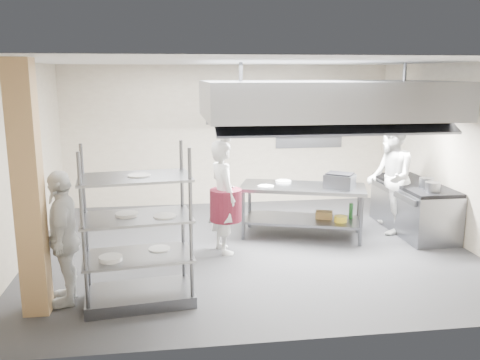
{
  "coord_description": "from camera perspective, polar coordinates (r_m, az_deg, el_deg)",
  "views": [
    {
      "loc": [
        -1.29,
        -7.87,
        2.83
      ],
      "look_at": [
        -0.14,
        0.2,
        1.11
      ],
      "focal_mm": 38.0,
      "sensor_mm": 36.0,
      "label": 1
    }
  ],
  "objects": [
    {
      "name": "floor",
      "position": [
        8.46,
        1.15,
        -7.6
      ],
      "size": [
        7.0,
        7.0,
        0.0
      ],
      "primitive_type": "plane",
      "color": "#2C2C2E",
      "rests_on": "ground"
    },
    {
      "name": "ceiling",
      "position": [
        7.98,
        1.24,
        13.16
      ],
      "size": [
        7.0,
        7.0,
        0.0
      ],
      "primitive_type": "plane",
      "rotation": [
        3.14,
        0.0,
        0.0
      ],
      "color": "silver",
      "rests_on": "wall_back"
    },
    {
      "name": "wall_back",
      "position": [
        11.03,
        -1.32,
        5.0
      ],
      "size": [
        7.0,
        0.0,
        7.0
      ],
      "primitive_type": "plane",
      "rotation": [
        1.57,
        0.0,
        0.0
      ],
      "color": "#B5A790",
      "rests_on": "ground"
    },
    {
      "name": "wall_left",
      "position": [
        8.28,
        -23.47,
        1.7
      ],
      "size": [
        0.0,
        6.0,
        6.0
      ],
      "primitive_type": "plane",
      "rotation": [
        1.57,
        0.0,
        1.57
      ],
      "color": "#B5A790",
      "rests_on": "ground"
    },
    {
      "name": "wall_right",
      "position": [
        9.31,
        23.01,
        2.77
      ],
      "size": [
        0.0,
        6.0,
        6.0
      ],
      "primitive_type": "plane",
      "rotation": [
        1.57,
        0.0,
        -1.57
      ],
      "color": "#B5A790",
      "rests_on": "ground"
    },
    {
      "name": "column",
      "position": [
        6.33,
        -22.66,
        -1.13
      ],
      "size": [
        0.3,
        0.3,
        3.0
      ],
      "primitive_type": "cube",
      "color": "tan",
      "rests_on": "floor"
    },
    {
      "name": "exhaust_hood",
      "position": [
        8.68,
        9.39,
        8.94
      ],
      "size": [
        4.0,
        2.5,
        0.6
      ],
      "primitive_type": "cube",
      "color": "gray",
      "rests_on": "ceiling"
    },
    {
      "name": "hood_strip_a",
      "position": [
        8.47,
        3.46,
        6.84
      ],
      "size": [
        1.6,
        0.12,
        0.04
      ],
      "primitive_type": "cube",
      "color": "white",
      "rests_on": "exhaust_hood"
    },
    {
      "name": "hood_strip_b",
      "position": [
        9.01,
        14.83,
        6.77
      ],
      "size": [
        1.6,
        0.12,
        0.04
      ],
      "primitive_type": "cube",
      "color": "white",
      "rests_on": "exhaust_hood"
    },
    {
      "name": "wall_shelf",
      "position": [
        11.23,
        7.97,
        5.02
      ],
      "size": [
        1.5,
        0.28,
        0.04
      ],
      "primitive_type": "cube",
      "color": "gray",
      "rests_on": "wall_back"
    },
    {
      "name": "island",
      "position": [
        8.98,
        6.98,
        -3.48
      ],
      "size": [
        2.31,
        1.51,
        0.91
      ],
      "primitive_type": null,
      "rotation": [
        0.0,
        0.0,
        -0.31
      ],
      "color": "gray",
      "rests_on": "floor"
    },
    {
      "name": "island_worktop",
      "position": [
        8.88,
        7.05,
        -0.84
      ],
      "size": [
        2.31,
        1.51,
        0.06
      ],
      "primitive_type": "cube",
      "rotation": [
        0.0,
        0.0,
        -0.31
      ],
      "color": "gray",
      "rests_on": "island"
    },
    {
      "name": "island_undershelf",
      "position": [
        9.03,
        6.95,
        -4.43
      ],
      "size": [
        2.12,
        1.37,
        0.04
      ],
      "primitive_type": "cube",
      "rotation": [
        0.0,
        0.0,
        -0.31
      ],
      "color": "slate",
      "rests_on": "island"
    },
    {
      "name": "pass_rack",
      "position": [
        6.35,
        -11.5,
        -5.1
      ],
      "size": [
        1.41,
        0.92,
        1.99
      ],
      "primitive_type": null,
      "rotation": [
        0.0,
        0.0,
        0.12
      ],
      "color": "slate",
      "rests_on": "floor"
    },
    {
      "name": "cooking_range",
      "position": [
        9.74,
        18.87,
        -3.04
      ],
      "size": [
        0.8,
        2.0,
        0.84
      ],
      "primitive_type": "cube",
      "color": "slate",
      "rests_on": "floor"
    },
    {
      "name": "range_top",
      "position": [
        9.64,
        19.05,
        -0.46
      ],
      "size": [
        0.78,
        1.96,
        0.06
      ],
      "primitive_type": "cube",
      "color": "black",
      "rests_on": "cooking_range"
    },
    {
      "name": "chef_head",
      "position": [
        8.03,
        -1.91,
        -1.93
      ],
      "size": [
        0.59,
        0.75,
        1.81
      ],
      "primitive_type": "imported",
      "rotation": [
        0.0,
        0.0,
        1.83
      ],
      "color": "white",
      "rests_on": "floor"
    },
    {
      "name": "chef_line",
      "position": [
        9.42,
        16.47,
        0.18
      ],
      "size": [
        0.98,
        1.13,
        1.98
      ],
      "primitive_type": "imported",
      "rotation": [
        0.0,
        0.0,
        -1.84
      ],
      "color": "silver",
      "rests_on": "floor"
    },
    {
      "name": "chef_plating",
      "position": [
        6.65,
        -19.19,
        -6.12
      ],
      "size": [
        0.48,
        1.02,
        1.69
      ],
      "primitive_type": "imported",
      "rotation": [
        0.0,
        0.0,
        -1.51
      ],
      "color": "silver",
      "rests_on": "floor"
    },
    {
      "name": "griddle",
      "position": [
        8.8,
        11.12,
        -0.12
      ],
      "size": [
        0.6,
        0.58,
        0.23
      ],
      "primitive_type": "cube",
      "rotation": [
        0.0,
        0.0,
        -0.62
      ],
      "color": "slate",
      "rests_on": "island_worktop"
    },
    {
      "name": "wicker_basket",
      "position": [
        9.07,
        9.42,
        -3.88
      ],
      "size": [
        0.34,
        0.29,
        0.13
      ],
      "primitive_type": "cube",
      "rotation": [
        0.0,
        0.0,
        -0.37
      ],
      "color": "olive",
      "rests_on": "island_undershelf"
    },
    {
      "name": "stockpot",
      "position": [
        9.3,
        20.18,
        -0.26
      ],
      "size": [
        0.24,
        0.24,
        0.17
      ],
      "primitive_type": "cylinder",
      "color": "gray",
      "rests_on": "range_top"
    },
    {
      "name": "plate_stack",
      "position": [
        6.47,
        -11.37,
        -8.15
      ],
      "size": [
        0.28,
        0.28,
        0.05
      ],
      "primitive_type": "cylinder",
      "color": "white",
      "rests_on": "pass_rack"
    }
  ]
}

